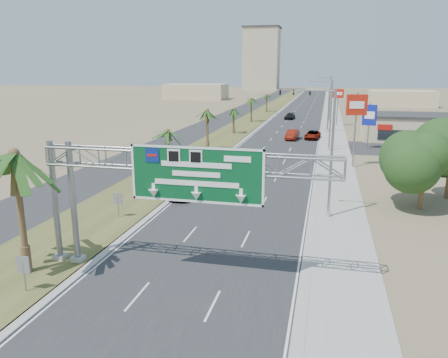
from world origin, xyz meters
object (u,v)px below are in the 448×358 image
(store_building, at_px, (419,128))
(car_right_lane, at_px, (313,135))
(pole_sign_blue, at_px, (369,116))
(car_left_lane, at_px, (183,188))
(car_far, at_px, (290,116))
(signal_mast, at_px, (317,106))
(car_mid_lane, at_px, (292,135))
(palm_near, at_px, (14,155))
(pole_sign_red_near, at_px, (357,109))
(sign_gantry, at_px, (171,170))
(pole_sign_red_far, at_px, (338,96))

(store_building, xyz_separation_m, car_right_lane, (-17.20, -2.90, -1.31))
(car_right_lane, relative_size, pole_sign_blue, 0.74)
(car_left_lane, xyz_separation_m, car_far, (3.92, 68.17, -0.11))
(signal_mast, bearing_deg, car_mid_lane, -109.78)
(signal_mast, distance_m, car_right_lane, 9.81)
(palm_near, xyz_separation_m, pole_sign_red_near, (19.50, 33.62, -0.01))
(palm_near, bearing_deg, car_left_lane, 77.69)
(signal_mast, relative_size, store_building, 0.57)
(sign_gantry, distance_m, pole_sign_red_near, 33.68)
(palm_near, height_order, car_far, palm_near)
(signal_mast, xyz_separation_m, store_building, (16.83, -5.97, -2.85))
(car_right_lane, bearing_deg, store_building, 15.49)
(car_left_lane, height_order, pole_sign_blue, pole_sign_blue)
(palm_near, bearing_deg, pole_sign_blue, 64.71)
(palm_near, height_order, signal_mast, palm_near)
(palm_near, relative_size, pole_sign_red_near, 0.95)
(palm_near, height_order, pole_sign_red_near, pole_sign_red_near)
(signal_mast, height_order, car_mid_lane, signal_mast)
(car_mid_lane, bearing_deg, car_right_lane, 26.89)
(sign_gantry, height_order, car_left_lane, sign_gantry)
(store_building, xyz_separation_m, pole_sign_red_near, (-11.70, -24.38, 4.92))
(sign_gantry, bearing_deg, store_building, 67.64)
(palm_near, height_order, car_right_lane, palm_near)
(car_far, bearing_deg, car_right_lane, -71.64)
(signal_mast, bearing_deg, pole_sign_red_near, -80.41)
(signal_mast, relative_size, pole_sign_red_far, 1.32)
(pole_sign_red_near, distance_m, pole_sign_red_far, 40.43)
(car_mid_lane, height_order, pole_sign_red_near, pole_sign_red_near)
(signal_mast, xyz_separation_m, pole_sign_red_far, (3.83, 10.05, 1.28))
(pole_sign_red_near, bearing_deg, car_far, 102.99)
(pole_sign_red_far, bearing_deg, car_left_lane, -104.26)
(store_building, bearing_deg, car_far, 131.00)
(pole_sign_blue, xyz_separation_m, pole_sign_red_far, (-4.00, 27.04, 1.33))
(car_left_lane, distance_m, car_far, 68.28)
(signal_mast, distance_m, pole_sign_red_far, 10.83)
(car_left_lane, relative_size, pole_sign_blue, 0.72)
(signal_mast, xyz_separation_m, car_left_lane, (-10.67, -47.02, -4.03))
(car_left_lane, height_order, pole_sign_red_far, pole_sign_red_far)
(car_right_lane, relative_size, pole_sign_red_near, 0.56)
(sign_gantry, distance_m, car_right_lane, 53.76)
(palm_near, bearing_deg, pole_sign_red_far, 76.19)
(palm_near, relative_size, car_right_lane, 1.69)
(car_left_lane, bearing_deg, car_right_lane, 69.72)
(sign_gantry, distance_m, signal_mast, 62.37)
(signal_mast, height_order, pole_sign_red_far, signal_mast)
(pole_sign_red_near, bearing_deg, pole_sign_red_far, 91.84)
(car_right_lane, bearing_deg, car_far, 107.93)
(pole_sign_blue, distance_m, pole_sign_red_far, 27.36)
(pole_sign_red_near, bearing_deg, car_mid_lane, 113.61)
(signal_mast, bearing_deg, pole_sign_blue, -65.26)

